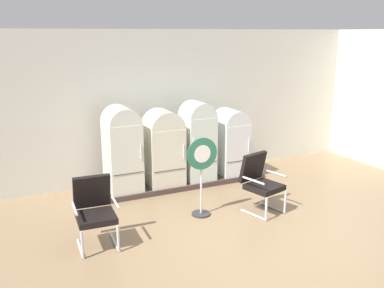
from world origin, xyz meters
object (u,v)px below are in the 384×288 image
(refrigerator_1, at_px, (163,145))
(refrigerator_2, at_px, (198,138))
(armchair_left, at_px, (95,208))
(sign_stand, at_px, (202,175))
(refrigerator_3, at_px, (231,140))
(armchair_right, at_px, (260,180))
(refrigerator_0, at_px, (122,146))

(refrigerator_1, height_order, refrigerator_2, refrigerator_2)
(armchair_left, relative_size, sign_stand, 0.75)
(armchair_left, bearing_deg, refrigerator_1, 44.69)
(refrigerator_3, relative_size, armchair_right, 1.35)
(refrigerator_0, relative_size, refrigerator_3, 1.17)
(refrigerator_1, height_order, sign_stand, refrigerator_1)
(armchair_left, bearing_deg, refrigerator_2, 34.72)
(refrigerator_2, bearing_deg, refrigerator_3, 1.91)
(refrigerator_0, bearing_deg, refrigerator_1, -1.82)
(refrigerator_0, relative_size, refrigerator_1, 1.08)
(refrigerator_0, relative_size, armchair_left, 1.58)
(refrigerator_0, height_order, refrigerator_1, refrigerator_0)
(armchair_left, relative_size, armchair_right, 1.00)
(refrigerator_0, bearing_deg, armchair_right, -43.08)
(sign_stand, bearing_deg, refrigerator_2, 66.35)
(refrigerator_3, distance_m, armchair_right, 1.85)
(refrigerator_2, bearing_deg, refrigerator_0, 178.68)
(refrigerator_2, height_order, refrigerator_3, refrigerator_2)
(refrigerator_1, xyz_separation_m, sign_stand, (0.09, -1.50, -0.17))
(armchair_right, relative_size, sign_stand, 0.75)
(refrigerator_0, distance_m, refrigerator_1, 0.82)
(refrigerator_0, bearing_deg, armchair_left, -118.08)
(refrigerator_2, distance_m, armchair_right, 1.82)
(refrigerator_1, bearing_deg, refrigerator_0, 178.18)
(refrigerator_0, bearing_deg, refrigerator_3, -0.23)
(refrigerator_1, bearing_deg, sign_stand, -86.57)
(refrigerator_0, distance_m, refrigerator_3, 2.36)
(refrigerator_1, bearing_deg, refrigerator_3, 0.62)
(refrigerator_0, bearing_deg, sign_stand, -59.15)
(refrigerator_1, distance_m, refrigerator_3, 1.53)
(refrigerator_1, relative_size, armchair_left, 1.45)
(refrigerator_2, distance_m, armchair_left, 3.08)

